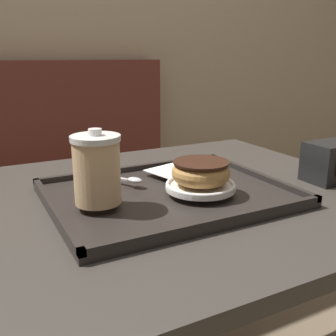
# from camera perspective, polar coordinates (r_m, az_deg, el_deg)

# --- Properties ---
(wall_behind) EXTENTS (8.00, 0.05, 2.40)m
(wall_behind) POSITION_cam_1_polar(r_m,az_deg,el_deg) (1.83, -18.36, 20.94)
(wall_behind) COLOR tan
(wall_behind) RESTS_ON ground_plane
(booth_bench) EXTENTS (1.35, 0.44, 1.00)m
(booth_bench) POSITION_cam_1_polar(r_m,az_deg,el_deg) (1.72, -20.14, -9.12)
(booth_bench) COLOR brown
(booth_bench) RESTS_ON ground_plane
(cafe_table) EXTENTS (1.00, 0.77, 0.74)m
(cafe_table) POSITION_cam_1_polar(r_m,az_deg,el_deg) (0.89, -2.11, -14.01)
(cafe_table) COLOR #38332D
(cafe_table) RESTS_ON ground_plane
(serving_tray) EXTENTS (0.47, 0.37, 0.02)m
(serving_tray) POSITION_cam_1_polar(r_m,az_deg,el_deg) (0.80, 0.00, -3.88)
(serving_tray) COLOR #282321
(serving_tray) RESTS_ON cafe_table
(napkin_paper) EXTENTS (0.16, 0.15, 0.00)m
(napkin_paper) POSITION_cam_1_polar(r_m,az_deg,el_deg) (0.91, 2.04, -0.29)
(napkin_paper) COLOR white
(napkin_paper) RESTS_ON serving_tray
(coffee_cup_front) EXTENTS (0.09, 0.09, 0.14)m
(coffee_cup_front) POSITION_cam_1_polar(r_m,az_deg,el_deg) (0.71, -10.28, -0.16)
(coffee_cup_front) COLOR #E0B784
(coffee_cup_front) RESTS_ON serving_tray
(plate_with_chocolate_donut) EXTENTS (0.14, 0.14, 0.01)m
(plate_with_chocolate_donut) POSITION_cam_1_polar(r_m,az_deg,el_deg) (0.79, 4.74, -2.57)
(plate_with_chocolate_donut) COLOR white
(plate_with_chocolate_donut) RESTS_ON serving_tray
(donut_chocolate_glazed) EXTENTS (0.12, 0.12, 0.04)m
(donut_chocolate_glazed) POSITION_cam_1_polar(r_m,az_deg,el_deg) (0.78, 4.79, -0.55)
(donut_chocolate_glazed) COLOR tan
(donut_chocolate_glazed) RESTS_ON plate_with_chocolate_donut
(spoon) EXTENTS (0.09, 0.15, 0.01)m
(spoon) POSITION_cam_1_polar(r_m,az_deg,el_deg) (0.84, -6.28, -1.51)
(spoon) COLOR silver
(spoon) RESTS_ON serving_tray
(napkin_dispenser) EXTENTS (0.12, 0.09, 0.09)m
(napkin_dispenser) POSITION_cam_1_polar(r_m,az_deg,el_deg) (0.98, 22.68, 0.85)
(napkin_dispenser) COLOR black
(napkin_dispenser) RESTS_ON cafe_table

